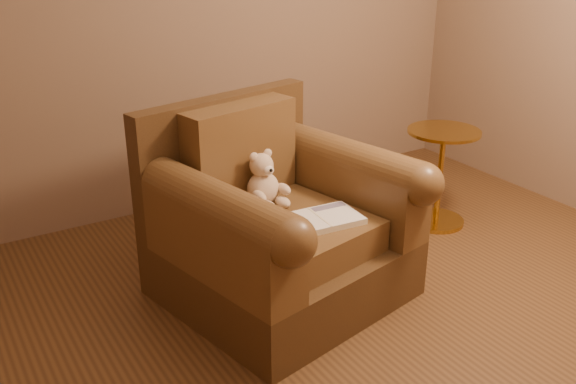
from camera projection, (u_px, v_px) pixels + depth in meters
floor at (400, 331)px, 3.12m from camera, size 4.00×4.00×0.00m
armchair at (276, 225)px, 3.33m from camera, size 1.30×1.25×0.99m
teddy_bear at (265, 184)px, 3.32m from camera, size 0.21×0.24×0.30m
guidebook at (319, 220)px, 3.15m from camera, size 0.42×0.28×0.03m
side_table at (440, 174)px, 4.12m from camera, size 0.46×0.46×0.64m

